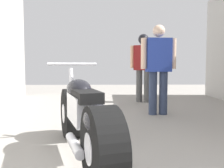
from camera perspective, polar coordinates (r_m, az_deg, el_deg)
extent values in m
plane|color=gray|center=(4.25, 2.90, -8.54)|extent=(16.30, 16.30, 0.00)
cylinder|color=black|center=(3.30, -9.22, -6.62)|extent=(0.40, 0.68, 0.64)
cylinder|color=silver|center=(3.30, -9.22, -6.62)|extent=(0.29, 0.30, 0.24)
cylinder|color=black|center=(1.92, -2.21, -14.47)|extent=(0.40, 0.68, 0.64)
cylinder|color=silver|center=(1.92, -2.21, -14.47)|extent=(0.29, 0.30, 0.24)
cube|color=silver|center=(2.56, -6.72, -5.62)|extent=(0.42, 0.68, 0.28)
ellipsoid|color=black|center=(2.75, -7.66, -1.17)|extent=(0.40, 0.57, 0.22)
cube|color=black|center=(2.37, -5.88, -2.76)|extent=(0.35, 0.52, 0.10)
ellipsoid|color=black|center=(1.91, -2.65, -8.34)|extent=(0.38, 0.50, 0.24)
cylinder|color=silver|center=(3.21, -9.17, -1.50)|extent=(0.12, 0.26, 0.58)
cylinder|color=silver|center=(3.16, -9.13, 4.57)|extent=(0.60, 0.21, 0.04)
cylinder|color=silver|center=(2.32, -8.62, -13.73)|extent=(0.25, 0.55, 0.09)
cylinder|color=#2D3851|center=(4.80, 9.41, -2.12)|extent=(0.17, 0.17, 0.83)
cylinder|color=#2D3851|center=(4.85, 11.76, -2.07)|extent=(0.17, 0.17, 0.83)
cube|color=navy|center=(4.80, 10.71, 6.59)|extent=(0.47, 0.28, 0.63)
cylinder|color=beige|center=(4.73, 7.38, 6.98)|extent=(0.12, 0.12, 0.58)
cylinder|color=beige|center=(4.89, 13.94, 6.80)|extent=(0.12, 0.12, 0.58)
sphere|color=beige|center=(4.84, 10.78, 11.95)|extent=(0.23, 0.23, 0.23)
cylinder|color=#4C4C4C|center=(6.46, 6.29, -0.47)|extent=(0.20, 0.20, 0.83)
cylinder|color=#4C4C4C|center=(6.42, 8.09, -0.51)|extent=(0.20, 0.20, 0.83)
cube|color=maroon|center=(6.42, 7.25, 6.02)|extent=(0.51, 0.39, 0.63)
cylinder|color=tan|center=(6.48, 4.76, 6.26)|extent=(0.14, 0.14, 0.58)
cylinder|color=tan|center=(6.37, 9.78, 6.25)|extent=(0.14, 0.14, 0.58)
sphere|color=black|center=(6.45, 7.29, 10.05)|extent=(0.23, 0.23, 0.23)
sphere|color=black|center=(6.45, 7.29, 10.21)|extent=(0.27, 0.27, 0.27)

